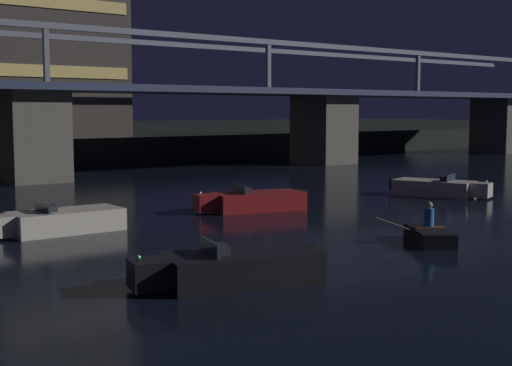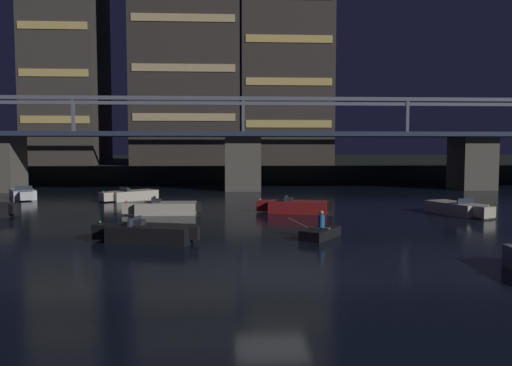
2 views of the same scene
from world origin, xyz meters
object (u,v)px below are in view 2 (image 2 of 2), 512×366
object	(u,v)px
tower_west_tall	(187,49)
tower_west_low	(67,56)
tower_central	(285,65)
speedboat_mid_left	(147,233)
speedboat_far_right	(163,208)
speedboat_near_right	(295,207)
dinghy_with_paddler	(320,232)
river_bridge	(242,150)
speedboat_mid_right	(131,195)
speedboat_far_center	(458,208)
speedboat_near_left	(23,194)

from	to	relation	value
tower_west_tall	tower_west_low	bearing A→B (deg)	173.90
tower_central	speedboat_mid_left	size ratio (longest dim) A/B	4.99
tower_west_tall	speedboat_far_right	distance (m)	36.01
tower_west_low	tower_central	size ratio (longest dim) A/B	1.09
speedboat_near_right	dinghy_with_paddler	bearing A→B (deg)	-90.07
speedboat_mid_left	speedboat_far_right	world-z (taller)	same
tower_west_low	speedboat_mid_left	world-z (taller)	tower_west_low
tower_west_low	tower_central	bearing A→B (deg)	-2.87
speedboat_far_right	dinghy_with_paddler	xyz separation A→B (m)	(8.90, -9.34, -0.14)
tower_central	river_bridge	bearing A→B (deg)	-113.54
tower_west_low	speedboat_near_right	world-z (taller)	tower_west_low
river_bridge	speedboat_mid_right	world-z (taller)	river_bridge
river_bridge	speedboat_far_center	xyz separation A→B (m)	(13.73, -20.08, -3.77)
river_bridge	dinghy_with_paddler	bearing A→B (deg)	-83.79
speedboat_mid_left	speedboat_far_center	xyz separation A→B (m)	(19.06, 8.64, 0.00)
tower_west_tall	speedboat_mid_left	world-z (taller)	tower_west_tall
tower_west_low	speedboat_near_right	distance (m)	44.76
tower_central	speedboat_mid_right	world-z (taller)	tower_central
tower_west_low	speedboat_near_right	xyz separation A→B (m)	(25.29, -33.37, -15.81)
tower_west_tall	speedboat_mid_left	distance (m)	45.08
tower_west_tall	speedboat_far_right	xyz separation A→B (m)	(0.89, -31.99, -16.51)
river_bridge	tower_west_low	world-z (taller)	tower_west_low
speedboat_far_center	speedboat_near_left	bearing A→B (deg)	159.86
speedboat_far_right	dinghy_with_paddler	distance (m)	12.90
tower_west_low	tower_central	world-z (taller)	tower_west_low
tower_west_low	speedboat_near_left	bearing A→B (deg)	-82.60
tower_west_tall	speedboat_near_left	xyz separation A→B (m)	(-12.53, -21.19, -16.51)
speedboat_near_left	speedboat_near_right	world-z (taller)	same
tower_west_low	speedboat_near_right	bearing A→B (deg)	-52.85
speedboat_far_center	speedboat_far_right	world-z (taller)	same
speedboat_far_right	river_bridge	bearing A→B (deg)	72.74
river_bridge	speedboat_mid_right	distance (m)	14.18
speedboat_mid_right	speedboat_near_right	bearing A→B (deg)	-34.84
speedboat_mid_left	tower_west_low	bearing A→B (deg)	111.18
tower_west_low	speedboat_mid_left	distance (m)	49.34
river_bridge	speedboat_mid_right	size ratio (longest dim) A/B	22.51
speedboat_near_left	speedboat_mid_left	bearing A→B (deg)	-56.12
speedboat_near_right	speedboat_far_center	world-z (taller)	same
speedboat_mid_left	speedboat_far_center	size ratio (longest dim) A/B	1.02
dinghy_with_paddler	speedboat_mid_left	bearing A→B (deg)	-175.95
tower_central	speedboat_near_left	distance (m)	36.09
river_bridge	speedboat_mid_right	bearing A→B (deg)	-135.32
tower_west_low	speedboat_far_center	world-z (taller)	tower_west_low
river_bridge	speedboat_near_right	xyz separation A→B (m)	(3.07, -18.51, -3.77)
river_bridge	tower_west_tall	bearing A→B (deg)	116.97
river_bridge	speedboat_far_right	xyz separation A→B (m)	(-5.83, -18.78, -3.77)
tower_central	speedboat_near_left	bearing A→B (deg)	-139.51
speedboat_far_right	tower_west_low	bearing A→B (deg)	115.96
tower_west_tall	speedboat_mid_right	size ratio (longest dim) A/B	6.44
speedboat_mid_right	dinghy_with_paddler	distance (m)	22.49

